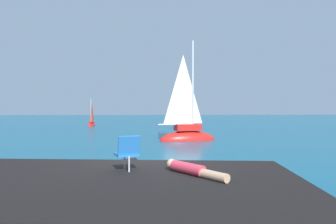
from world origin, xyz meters
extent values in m
plane|color=#0F5675|center=(0.00, 0.00, 0.00)|extent=(160.00, 160.00, 0.00)
cube|color=black|center=(-0.91, -2.59, 0.29)|extent=(8.53, 5.61, 0.57)
cube|color=black|center=(-0.71, -0.03, 0.00)|extent=(1.52, 1.71, 0.94)
cube|color=black|center=(-2.73, -0.40, 0.00)|extent=(1.14, 1.16, 0.65)
ellipsoid|color=red|center=(2.38, 10.20, 0.00)|extent=(3.67, 1.92, 1.20)
cube|color=red|center=(2.38, 10.20, 0.80)|extent=(1.67, 1.15, 0.39)
cylinder|color=#B7B7BC|center=(2.70, 10.27, 3.33)|extent=(0.13, 0.13, 5.46)
cylinder|color=#B2B2B7|center=(1.64, 10.04, 0.98)|extent=(2.16, 0.57, 0.10)
pyramid|color=silver|center=(2.11, 10.14, 3.11)|extent=(1.72, 0.44, 4.15)
ellipsoid|color=red|center=(-6.32, 26.51, 0.00)|extent=(0.98, 1.79, 0.58)
cube|color=red|center=(-6.32, 26.51, 0.39)|extent=(0.58, 0.82, 0.19)
cylinder|color=#B7B7BC|center=(-6.36, 26.35, 1.62)|extent=(0.06, 0.06, 2.65)
cylinder|color=#B2B2B7|center=(-6.23, 26.87, 0.48)|extent=(0.31, 1.04, 0.05)
pyramid|color=#DB4C38|center=(-6.29, 26.64, 1.51)|extent=(0.24, 0.83, 2.02)
cylinder|color=#DB384C|center=(0.88, -2.17, 0.69)|extent=(0.71, 0.88, 0.24)
cylinder|color=tan|center=(1.31, -2.79, 0.66)|extent=(0.55, 0.68, 0.18)
sphere|color=tan|center=(0.56, -1.72, 0.71)|extent=(0.22, 0.22, 0.22)
cube|color=blue|center=(-0.46, -1.65, 0.92)|extent=(0.61, 0.64, 0.04)
cube|color=blue|center=(-0.38, -1.90, 1.15)|extent=(0.50, 0.28, 0.45)
cylinder|color=silver|center=(-0.52, -1.45, 0.75)|extent=(0.04, 0.04, 0.35)
cylinder|color=silver|center=(-0.38, -1.90, 0.75)|extent=(0.04, 0.04, 0.35)
camera|label=1|loc=(0.06, -8.86, 1.98)|focal=33.83mm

